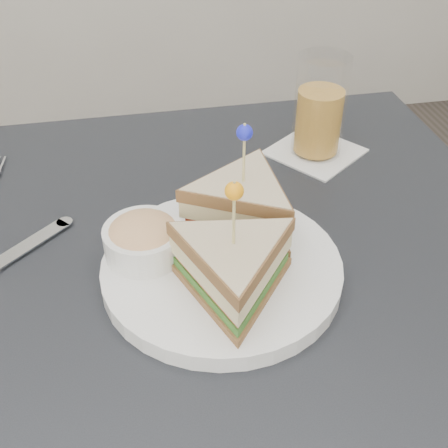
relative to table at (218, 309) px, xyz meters
The scene contains 3 objects.
table is the anchor object (origin of this frame).
plate_meal 0.12m from the table, 65.07° to the right, with size 0.35×0.35×0.16m.
drink_set 0.33m from the table, 48.81° to the left, with size 0.17×0.17×0.15m.
Camera 1 is at (-0.09, -0.48, 1.19)m, focal length 45.00 mm.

